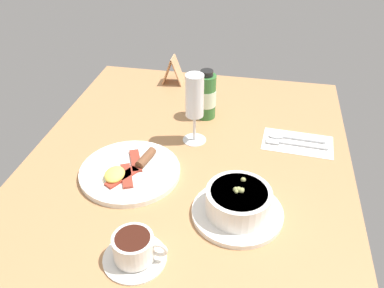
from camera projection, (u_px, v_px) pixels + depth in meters
ground_plane at (185, 172)px, 102.98cm from camera, size 110.00×84.00×3.00cm
porridge_bowl at (238, 203)px, 86.77cm from camera, size 20.17×20.17×7.56cm
cutlery_setting at (296, 142)px, 110.96cm from camera, size 12.30×19.77×0.90cm
coffee_cup at (134, 249)px, 77.22cm from camera, size 12.61×13.12×6.02cm
wine_glass at (193, 99)px, 104.80cm from camera, size 6.49×6.49×19.96cm
sauce_bottle_green at (206, 96)px, 118.69cm from camera, size 5.81×5.81×15.15cm
breakfast_plate at (130, 171)px, 99.56cm from camera, size 24.99×24.99×3.70cm
menu_card at (173, 70)px, 138.61cm from camera, size 5.75×7.15×9.57cm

